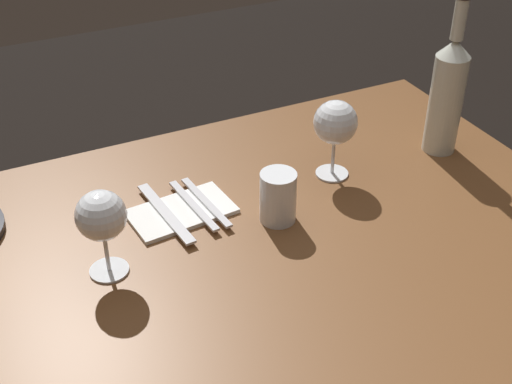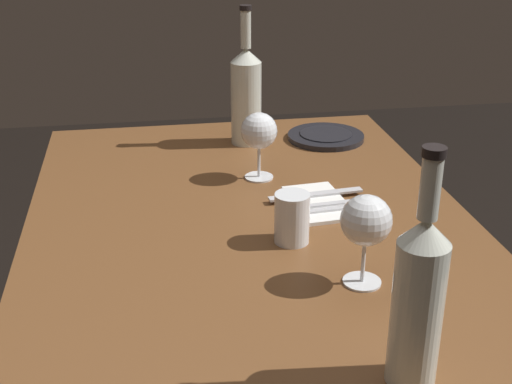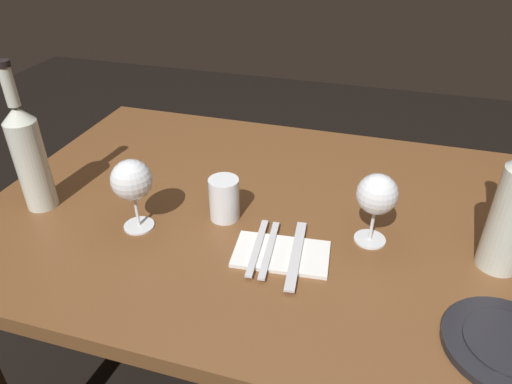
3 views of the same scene
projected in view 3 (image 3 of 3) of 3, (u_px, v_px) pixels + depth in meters
dining_table at (270, 239)px, 1.13m from camera, size 1.30×0.90×0.74m
wine_glass_left at (377, 195)px, 0.92m from camera, size 0.08×0.08×0.16m
wine_glass_right at (132, 181)px, 0.96m from camera, size 0.09×0.09×0.16m
wine_bottle at (29, 155)px, 1.02m from camera, size 0.07×0.07×0.34m
water_tumbler at (224, 200)px, 1.02m from camera, size 0.07×0.07×0.10m
dinner_plate at (507, 345)px, 0.74m from camera, size 0.20×0.20×0.02m
folded_napkin at (281, 254)px, 0.93m from camera, size 0.20×0.13×0.01m
fork_inner at (269, 249)px, 0.94m from camera, size 0.03×0.18×0.00m
fork_outer at (257, 247)px, 0.94m from camera, size 0.03×0.18×0.00m
table_knife at (296, 254)px, 0.92m from camera, size 0.04×0.21×0.00m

